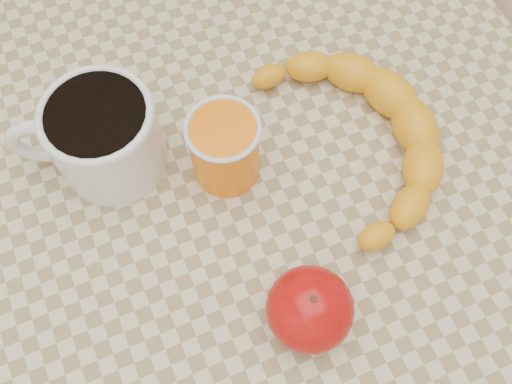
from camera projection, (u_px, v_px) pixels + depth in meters
name	position (u px, v px, depth m)	size (l,w,h in m)	color
ground	(256.00, 330.00, 1.32)	(3.00, 3.00, 0.00)	tan
table	(256.00, 227.00, 0.71)	(0.80, 0.80, 0.75)	#C6B68C
coffee_mug	(102.00, 135.00, 0.60)	(0.18, 0.15, 0.10)	silver
orange_juice_glass	(225.00, 148.00, 0.61)	(0.08, 0.08, 0.09)	orange
apple	(310.00, 309.00, 0.54)	(0.11, 0.11, 0.08)	#9D0509
banana	(359.00, 136.00, 0.64)	(0.24, 0.32, 0.05)	#F1A315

